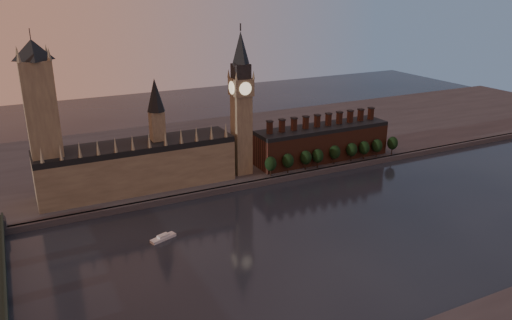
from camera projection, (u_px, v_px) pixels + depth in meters
The scene contains 16 objects.
ground at pixel (310, 246), 273.47m from camera, with size 900.00×900.00×0.00m, color black.
north_bank at pixel (197, 151), 423.03m from camera, with size 900.00×182.00×4.00m.
palace_of_westminster at pixel (139, 163), 336.03m from camera, with size 130.00×30.30×74.00m.
victoria_tower at pixel (42, 119), 300.21m from camera, with size 24.00×24.00×108.00m.
big_ben at pixel (241, 103), 351.73m from camera, with size 15.00×15.00×107.00m.
chimney_block at pixel (322, 142), 394.23m from camera, with size 110.00×25.00×37.00m.
embankment_tree_0 at pixel (271, 164), 359.27m from camera, with size 8.60×8.60×14.88m.
embankment_tree_1 at pixel (288, 161), 365.58m from camera, with size 8.60×8.60×14.88m.
embankment_tree_2 at pixel (306, 158), 372.29m from camera, with size 8.60×8.60×14.88m.
embankment_tree_3 at pixel (318, 156), 375.99m from camera, with size 8.60×8.60×14.88m.
embankment_tree_4 at pixel (335, 152), 384.32m from camera, with size 8.60×8.60×14.88m.
embankment_tree_5 at pixel (352, 150), 390.27m from camera, with size 8.60×8.60×14.88m.
embankment_tree_6 at pixel (364, 148), 394.76m from camera, with size 8.60×8.60×14.88m.
embankment_tree_7 at pixel (377, 146), 399.85m from camera, with size 8.60×8.60×14.88m.
embankment_tree_8 at pixel (393, 143), 406.36m from camera, with size 8.60×8.60×14.88m.
river_boat at pixel (163, 238), 279.80m from camera, with size 15.70×9.13×3.02m.
Camera 1 is at (-135.44, -203.44, 134.77)m, focal length 35.00 mm.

